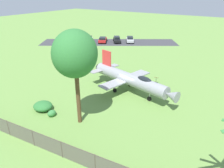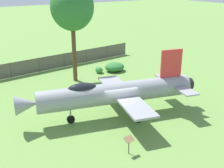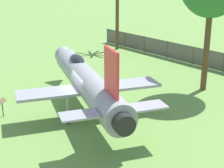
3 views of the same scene
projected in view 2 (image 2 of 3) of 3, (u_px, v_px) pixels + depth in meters
The scene contains 7 objects.
ground_plane at pixel (116, 116), 22.12m from camera, with size 200.00×200.00×0.00m, color #668E42.
display_jet at pixel (112, 93), 21.31m from camera, with size 8.73×13.81×4.98m.
shade_tree at pixel (72, 7), 27.23m from camera, with size 4.51×4.17×9.87m.
perimeter_fence at pixel (25, 67), 31.28m from camera, with size 3.17×29.24×1.71m.
shrub_near_fence at pixel (115, 67), 32.74m from camera, with size 2.09×2.31×1.00m.
shrub_by_tree at pixel (99, 70), 32.13m from camera, with size 1.00×0.80×0.72m.
info_plaque at pixel (129, 141), 17.08m from camera, with size 0.43×0.62×1.14m.
Camera 2 is at (16.59, -10.89, 10.11)m, focal length 45.21 mm.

